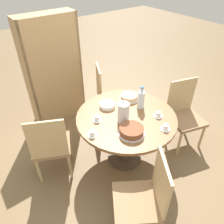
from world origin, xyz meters
The scene contains 16 objects.
ground_plane centered at (0.00, 0.00, 0.00)m, with size 14.00×14.00×0.00m, color brown.
dining_table centered at (0.00, 0.00, 0.57)m, with size 1.16×1.16×0.71m.
chair_a centered at (-0.83, 0.33, 0.48)m, with size 0.56×0.56×0.93m.
chair_b centered at (-0.43, -0.78, 0.48)m, with size 0.58×0.58×0.93m.
chair_c centered at (0.87, -0.19, 0.48)m, with size 0.52×0.52×0.93m.
chair_d centered at (0.33, 0.83, 0.48)m, with size 0.56×0.56×0.93m.
bookshelf centered at (-0.26, 1.37, 0.79)m, with size 0.81×0.28×1.61m.
coffee_pot centered at (-0.09, -0.05, 0.84)m, with size 0.13×0.13×0.27m.
water_bottle centered at (0.25, 0.03, 0.83)m, with size 0.08×0.08×0.29m.
cake_main centered at (-0.15, -0.26, 0.75)m, with size 0.29×0.29×0.08m.
cake_second centered at (0.25, 0.25, 0.75)m, with size 0.25×0.25×0.07m.
cup_a centered at (0.29, -0.22, 0.74)m, with size 0.11×0.11×0.06m.
cup_b centered at (0.18, -0.43, 0.74)m, with size 0.11×0.11×0.06m.
cup_c centered at (-0.49, -0.04, 0.74)m, with size 0.11×0.11×0.06m.
cup_d centered at (-0.32, 0.14, 0.74)m, with size 0.11×0.11×0.06m.
plate_stack centered at (-0.07, 0.28, 0.74)m, with size 0.19×0.19×0.05m.
Camera 1 is at (-1.32, -1.49, 2.27)m, focal length 35.00 mm.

